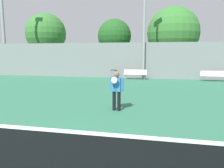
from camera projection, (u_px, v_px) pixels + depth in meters
name	position (u px, v px, depth m)	size (l,w,h in m)	color
tennis_net	(12.00, 154.00, 3.92)	(10.11, 0.09, 1.08)	#195128
tennis_player	(116.00, 88.00, 8.83)	(0.58, 0.45, 1.61)	black
bench_courtside_near	(135.00, 73.00, 19.31)	(2.05, 0.40, 0.87)	silver
bench_courtside_far	(214.00, 75.00, 17.97)	(2.11, 0.40, 0.87)	silver
light_pole_near_left	(145.00, 7.00, 18.93)	(0.90, 0.60, 10.56)	#939399
light_pole_far_right	(2.00, 11.00, 22.41)	(0.90, 0.60, 12.13)	#939399
trash_bin	(114.00, 74.00, 19.66)	(0.57, 0.57, 0.83)	gray
back_fence	(131.00, 60.00, 20.14)	(31.66, 0.06, 3.27)	gray
tree_green_tall	(173.00, 33.00, 24.75)	(5.84, 5.84, 7.48)	brown
tree_green_broad	(114.00, 36.00, 27.31)	(4.18, 4.18, 6.50)	brown
tree_dark_dense	(46.00, 34.00, 29.19)	(5.32, 5.32, 7.53)	brown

